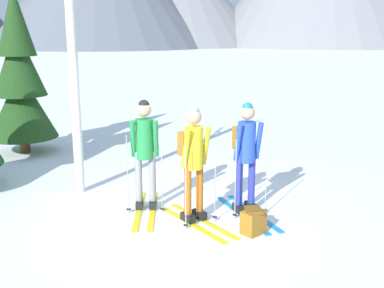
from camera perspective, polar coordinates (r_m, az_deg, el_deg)
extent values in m
plane|color=white|center=(7.64, -1.61, -8.50)|extent=(400.00, 400.00, 0.00)
cube|color=yellow|center=(7.85, -4.72, -7.87)|extent=(0.22, 1.71, 0.02)
cube|color=yellow|center=(7.86, -6.33, -7.86)|extent=(0.22, 1.71, 0.02)
cube|color=black|center=(7.92, -4.69, -7.13)|extent=(0.13, 0.27, 0.12)
cylinder|color=gray|center=(7.76, -4.75, -3.90)|extent=(0.11, 0.11, 0.85)
cube|color=black|center=(7.93, -6.29, -7.13)|extent=(0.13, 0.27, 0.12)
cylinder|color=gray|center=(7.78, -6.38, -3.91)|extent=(0.11, 0.11, 0.85)
cylinder|color=#238C42|center=(7.61, -5.67, 0.61)|extent=(0.28, 0.28, 0.64)
sphere|color=tan|center=(7.52, -5.76, 4.11)|extent=(0.23, 0.23, 0.23)
sphere|color=black|center=(7.51, -5.77, 4.63)|extent=(0.17, 0.17, 0.17)
cylinder|color=#238C42|center=(7.53, -4.34, 0.65)|extent=(0.10, 0.21, 0.61)
cylinder|color=#238C42|center=(7.56, -7.07, 0.63)|extent=(0.10, 0.21, 0.61)
cylinder|color=#A5A5AD|center=(7.56, -3.63, -3.63)|extent=(0.02, 0.02, 1.28)
cylinder|color=black|center=(7.75, -3.56, -7.74)|extent=(0.07, 0.07, 0.01)
cylinder|color=#A5A5AD|center=(7.60, -7.71, -3.64)|extent=(0.02, 0.02, 1.28)
cylinder|color=black|center=(7.79, -7.57, -7.73)|extent=(0.07, 0.07, 0.01)
cube|color=yellow|center=(7.41, 1.37, -9.15)|extent=(0.88, 1.49, 0.02)
cube|color=yellow|center=(7.29, -0.04, -9.53)|extent=(0.88, 1.49, 0.02)
cube|color=black|center=(7.46, 0.91, -8.41)|extent=(0.22, 0.28, 0.12)
cylinder|color=#B76019|center=(7.30, 0.92, -5.04)|extent=(0.11, 0.11, 0.84)
cube|color=black|center=(7.34, -0.50, -8.78)|extent=(0.22, 0.28, 0.12)
cylinder|color=#B76019|center=(7.18, -0.51, -5.36)|extent=(0.11, 0.11, 0.84)
cylinder|color=yellow|center=(7.06, 0.22, -0.44)|extent=(0.28, 0.28, 0.63)
sphere|color=tan|center=(6.97, 0.22, 3.28)|extent=(0.23, 0.23, 0.23)
sphere|color=gray|center=(6.95, 0.22, 3.84)|extent=(0.17, 0.17, 0.17)
cylinder|color=yellow|center=(7.12, 1.68, -0.19)|extent=(0.17, 0.22, 0.60)
cylinder|color=yellow|center=(6.91, -0.71, -0.60)|extent=(0.17, 0.22, 0.60)
cylinder|color=#A5A5AD|center=(7.23, 2.79, -4.49)|extent=(0.02, 0.02, 1.27)
cylinder|color=black|center=(7.42, 2.74, -8.70)|extent=(0.07, 0.07, 0.01)
cylinder|color=#A5A5AD|center=(6.92, -0.75, -5.29)|extent=(0.02, 0.02, 1.27)
cylinder|color=black|center=(7.13, -0.74, -9.66)|extent=(0.07, 0.07, 0.01)
cube|color=#99661E|center=(7.19, -0.57, 0.08)|extent=(0.31, 0.27, 0.36)
cube|color=#1E84D1|center=(7.78, 7.38, -8.12)|extent=(0.54, 1.65, 0.02)
cube|color=#1E84D1|center=(7.68, 5.93, -8.37)|extent=(0.54, 1.65, 0.02)
cube|color=black|center=(7.84, 7.04, -7.40)|extent=(0.18, 0.28, 0.12)
cylinder|color=#2D389E|center=(7.69, 7.14, -4.18)|extent=(0.11, 0.11, 0.84)
cube|color=black|center=(7.74, 5.59, -7.64)|extent=(0.18, 0.28, 0.12)
cylinder|color=#2D389E|center=(7.59, 5.67, -4.38)|extent=(0.11, 0.11, 0.84)
cylinder|color=blue|center=(7.47, 6.53, 0.24)|extent=(0.28, 0.28, 0.63)
sphere|color=tan|center=(7.38, 6.63, 3.76)|extent=(0.23, 0.23, 0.23)
sphere|color=#1E6B7A|center=(7.37, 6.64, 4.28)|extent=(0.17, 0.17, 0.17)
cylinder|color=blue|center=(7.50, 7.96, 0.39)|extent=(0.13, 0.22, 0.60)
cylinder|color=blue|center=(7.33, 5.52, 0.16)|extent=(0.13, 0.22, 0.60)
cylinder|color=#A5A5AD|center=(7.59, 8.87, -3.76)|extent=(0.02, 0.02, 1.27)
cylinder|color=black|center=(7.78, 8.72, -7.79)|extent=(0.07, 0.07, 0.01)
cylinder|color=#A5A5AD|center=(7.34, 5.22, -4.25)|extent=(0.02, 0.02, 1.27)
cylinder|color=black|center=(7.53, 5.13, -8.41)|extent=(0.07, 0.07, 0.01)
cube|color=#99661E|center=(7.61, 5.94, 0.75)|extent=(0.29, 0.22, 0.36)
cylinder|color=#51381E|center=(12.04, -19.38, 0.79)|extent=(0.23, 0.23, 0.75)
cone|color=#1E4219|center=(11.90, -19.68, 4.49)|extent=(1.60, 1.60, 1.57)
cone|color=#1E4219|center=(11.80, -20.06, 9.26)|extent=(1.22, 1.22, 1.57)
cone|color=#1E4219|center=(11.78, -20.43, 13.67)|extent=(0.87, 0.87, 1.57)
cylinder|color=silver|center=(8.47, -14.05, 9.94)|extent=(0.17, 0.17, 4.79)
cylinder|color=silver|center=(8.78, -14.05, 15.94)|extent=(0.07, 0.68, 0.71)
cube|color=#99661E|center=(6.99, 7.34, -9.27)|extent=(0.40, 0.38, 0.34)
cube|color=brown|center=(6.92, 7.38, -7.82)|extent=(0.22, 0.28, 0.04)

